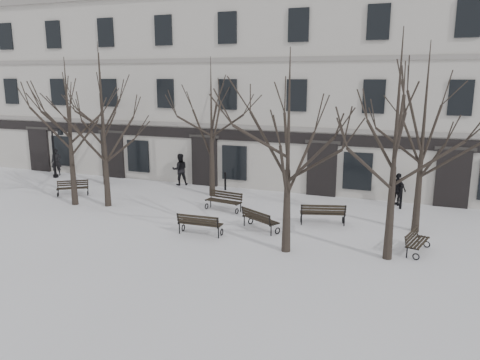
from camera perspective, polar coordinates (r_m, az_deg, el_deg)
The scene contains 21 objects.
ground at distance 19.82m, azimuth -4.80°, elevation -6.34°, with size 100.00×100.00×0.00m, color white.
building at distance 30.96m, azimuth 5.57°, elevation 10.83°, with size 40.40×10.20×11.40m.
tree_0 at distance 24.61m, azimuth -20.21°, elevation 7.51°, with size 5.12×5.12×7.32m.
tree_1 at distance 23.80m, azimuth -16.43°, elevation 7.90°, with size 5.25×5.25×7.50m.
tree_2 at distance 16.69m, azimuth 5.94°, elevation 6.33°, with size 5.17×5.17×7.38m.
tree_3 at distance 16.70m, azimuth 18.60°, elevation 7.06°, with size 5.59×5.59×7.98m.
tree_4 at distance 28.84m, azimuth -16.61°, elevation 9.67°, with size 5.84×5.84×8.35m.
tree_5 at distance 25.02m, azimuth -3.52°, elevation 8.44°, with size 5.18×5.18×7.40m.
tree_6 at distance 20.28m, azimuth 21.58°, elevation 7.33°, with size 5.45×5.45×7.78m.
bench_0 at distance 27.20m, azimuth -19.72°, elevation -0.85°, with size 1.66×1.40×0.83m.
bench_1 at distance 19.31m, azimuth -4.94°, elevation -5.29°, with size 1.86×0.73×0.93m.
bench_2 at distance 19.85m, azimuth 2.38°, elevation -4.76°, with size 1.87×1.47×0.92m.
bench_3 at distance 22.77m, azimuth -1.96°, elevation -2.50°, with size 1.89×0.93×0.92m.
bench_4 at distance 20.87m, azimuth 10.05°, elevation -3.98°, with size 2.06×1.21×0.98m.
bench_5 at distance 18.60m, azimuth 20.68°, elevation -6.98°, with size 0.96×1.69×0.81m.
lamp_post at distance 32.06m, azimuth -21.49°, elevation 3.62°, with size 1.04×0.38×3.32m.
bollard_a at distance 26.80m, azimuth -1.81°, elevation -0.05°, with size 0.14×0.14×1.06m.
bollard_b at distance 24.27m, azimuth 19.04°, elevation -1.90°, with size 0.15×0.15×1.19m.
pedestrian_a at distance 33.22m, azimuth -21.36°, elevation 0.55°, with size 0.65×0.42×1.77m, color black.
pedestrian_b at distance 28.40m, azimuth -7.28°, elevation -0.60°, with size 0.93×0.72×1.91m, color black.
pedestrian_c at distance 25.07m, azimuth 18.57°, elevation -2.93°, with size 0.97×0.40×1.66m, color black.
Camera 1 is at (8.17, -16.89, 6.38)m, focal length 35.00 mm.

